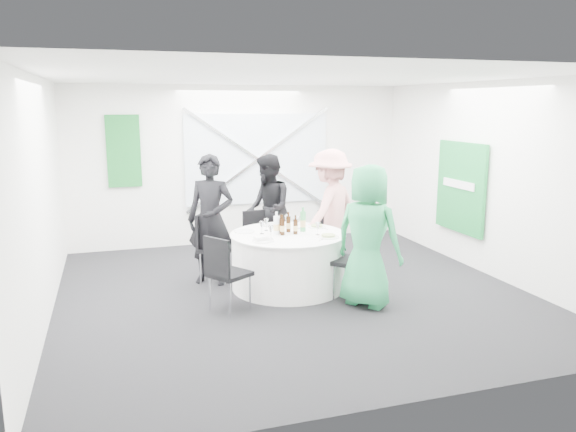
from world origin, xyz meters
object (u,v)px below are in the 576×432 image
object	(u,v)px
chair_back_right	(326,236)
person_woman_green	(368,236)
person_man_back	(268,209)
banquet_table	(288,261)
green_water_bottle	(303,222)
chair_front_left	(224,268)
chair_back	(257,234)
person_woman_pink	(330,209)
clear_water_bottle	(276,226)
chair_front_right	(360,255)
chair_back_left	(211,242)
person_man_back_left	(211,220)

from	to	relation	value
chair_back_right	person_woman_green	distance (m)	1.70
chair_back_right	person_man_back	world-z (taller)	person_man_back
banquet_table	green_water_bottle	world-z (taller)	green_water_bottle
chair_front_left	green_water_bottle	distance (m)	1.47
banquet_table	chair_front_left	xyz separation A→B (m)	(-1.01, -0.66, 0.17)
chair_back	chair_front_left	size ratio (longest dim) A/B	0.90
green_water_bottle	chair_back_right	bearing A→B (deg)	48.07
person_woman_pink	person_man_back	bearing A→B (deg)	-73.54
clear_water_bottle	green_water_bottle	bearing A→B (deg)	10.39
clear_water_bottle	chair_front_right	bearing A→B (deg)	-39.79
chair_back_left	clear_water_bottle	xyz separation A→B (m)	(0.78, -0.62, 0.31)
person_woman_green	chair_back_left	bearing A→B (deg)	9.10
person_woman_pink	person_woman_green	world-z (taller)	person_woman_pink
chair_back_right	green_water_bottle	distance (m)	0.97
person_woman_green	green_water_bottle	bearing A→B (deg)	-11.70
person_man_back_left	person_man_back	xyz separation A→B (m)	(1.03, 0.75, -0.04)
person_man_back_left	person_woman_green	size ratio (longest dim) A/B	1.02
person_woman_green	chair_front_right	bearing A→B (deg)	-35.45
chair_back_left	person_man_back_left	distance (m)	0.34
banquet_table	green_water_bottle	xyz separation A→B (m)	(0.24, 0.07, 0.51)
banquet_table	chair_back_right	size ratio (longest dim) A/B	1.79
clear_water_bottle	person_woman_green	bearing A→B (deg)	-45.85
person_woman_green	person_man_back	bearing A→B (deg)	-21.81
person_woman_pink	clear_water_bottle	world-z (taller)	person_woman_pink
chair_back_left	clear_water_bottle	size ratio (longest dim) A/B	3.15
chair_back	chair_front_right	size ratio (longest dim) A/B	0.84
chair_back_right	chair_front_left	xyz separation A→B (m)	(-1.84, -1.38, 0.05)
banquet_table	chair_back_right	distance (m)	1.11
person_man_back_left	green_water_bottle	size ratio (longest dim) A/B	5.41
chair_front_right	person_man_back_left	xyz separation A→B (m)	(-1.67, 1.28, 0.30)
person_woman_green	green_water_bottle	size ratio (longest dim) A/B	5.28
person_woman_pink	green_water_bottle	xyz separation A→B (m)	(-0.66, -0.66, -0.01)
chair_back_right	person_woman_green	xyz separation A→B (m)	(-0.10, -1.66, 0.38)
person_woman_pink	person_woman_green	distance (m)	1.66
banquet_table	person_man_back	size ratio (longest dim) A/B	0.91
person_woman_pink	person_woman_green	xyz separation A→B (m)	(-0.16, -1.65, -0.03)
banquet_table	chair_back	distance (m)	1.21
banquet_table	clear_water_bottle	bearing A→B (deg)	-177.49
chair_back_right	person_man_back_left	bearing A→B (deg)	-124.98
chair_back	person_man_back_left	world-z (taller)	person_man_back_left
person_man_back_left	chair_back_right	bearing A→B (deg)	35.64
chair_front_left	clear_water_bottle	bearing A→B (deg)	-85.50
chair_front_left	chair_back_right	bearing A→B (deg)	-86.08
chair_back_left	person_woman_pink	bearing A→B (deg)	-53.52
green_water_bottle	person_man_back	bearing A→B (deg)	97.24
person_woman_green	clear_water_bottle	bearing A→B (deg)	5.94
person_man_back_left	person_man_back	world-z (taller)	person_man_back_left
chair_front_left	chair_back_left	bearing A→B (deg)	-35.97
chair_back	green_water_bottle	size ratio (longest dim) A/B	2.55
chair_front_left	clear_water_bottle	size ratio (longest dim) A/B	3.05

